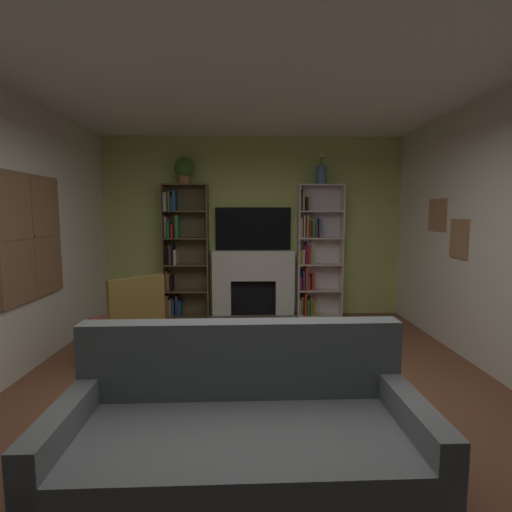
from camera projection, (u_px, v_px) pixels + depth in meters
ground_plane at (260, 416)px, 3.05m from camera, size 7.54×7.54×0.00m
wall_back_accent at (253, 227)px, 6.05m from camera, size 4.78×0.06×2.80m
ceiling at (260, 44)px, 2.74m from camera, size 4.78×6.40×0.06m
fireplace at (253, 282)px, 6.00m from camera, size 1.38×0.52×1.04m
tv at (253, 229)px, 5.99m from camera, size 1.18×0.06×0.67m
bookshelf_left at (181, 252)px, 5.94m from camera, size 0.70×0.29×2.06m
bookshelf_right at (314, 255)px, 5.99m from camera, size 0.70×0.27×2.06m
potted_plant at (184, 169)px, 5.75m from camera, size 0.31×0.31×0.40m
vase_with_flowers at (321, 174)px, 5.81m from camera, size 0.16×0.16×0.46m
couch at (242, 442)px, 2.22m from camera, size 2.08×0.95×0.92m
armchair at (130, 319)px, 4.06m from camera, size 0.84×0.84×0.97m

